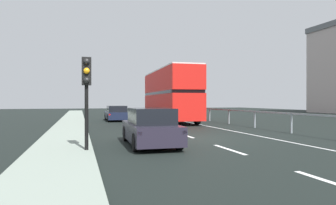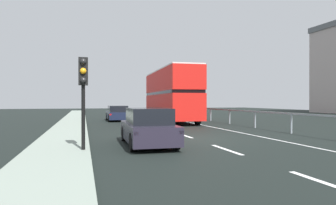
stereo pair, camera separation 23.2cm
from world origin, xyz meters
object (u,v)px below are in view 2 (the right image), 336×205
hatchback_car_near (148,128)px  sedan_car_ahead (117,113)px  double_decker_bus_red (170,94)px  traffic_signal_pole (83,81)px

hatchback_car_near → sedan_car_ahead: size_ratio=0.96×
double_decker_bus_red → hatchback_car_near: (-4.75, -13.11, -1.64)m
hatchback_car_near → traffic_signal_pole: size_ratio=1.41×
traffic_signal_pole → sedan_car_ahead: size_ratio=0.68×
traffic_signal_pole → sedan_car_ahead: (2.91, 16.56, -1.75)m
traffic_signal_pole → hatchback_car_near: bearing=28.9°
double_decker_bus_red → traffic_signal_pole: (-7.18, -14.46, 0.05)m
sedan_car_ahead → double_decker_bus_red: bearing=-25.7°
double_decker_bus_red → hatchback_car_near: 14.04m
hatchback_car_near → traffic_signal_pole: 3.26m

